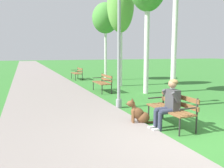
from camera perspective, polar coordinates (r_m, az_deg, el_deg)
The scene contains 10 objects.
ground_plane at distance 5.30m, azimuth 18.56°, elevation -13.61°, with size 120.00×120.00×0.00m, color #33752D.
paved_path at distance 27.83m, azimuth -19.05°, elevation 3.45°, with size 3.65×60.00×0.04m, color gray.
park_bench_near at distance 6.14m, azimuth 14.91°, elevation -5.52°, with size 0.55×1.50×0.85m.
park_bench_mid at distance 11.20m, azimuth -2.24°, elevation 0.65°, with size 0.55×1.50×0.85m.
park_bench_far at distance 16.67m, azimuth -8.64°, elevation 2.90°, with size 0.55×1.50×0.85m.
person_seated_on_near_bench at distance 5.88m, azimuth 14.05°, elevation -4.38°, with size 0.74×0.49×1.25m.
dog_brown at distance 6.23m, azimuth 6.86°, elevation -7.50°, with size 0.82×0.38×0.71m.
lamp_post_near at distance 7.77m, azimuth 1.76°, elevation 9.70°, with size 0.24×0.24×4.17m.
birch_tree_fourth at distance 13.34m, azimuth 2.14°, elevation 18.77°, with size 1.51×1.45×6.02m.
birch_tree_fifth at distance 16.13m, azimuth -1.66°, elevation 16.05°, with size 1.80×1.81×5.29m.
Camera 1 is at (-3.23, -3.75, 1.89)m, focal length 36.55 mm.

